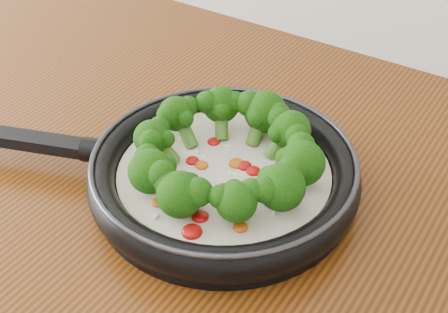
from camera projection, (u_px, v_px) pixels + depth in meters
The scene contains 1 object.
skillet at pixel (223, 169), 0.66m from camera, with size 0.49×0.38×0.09m.
Camera 1 is at (0.38, 0.68, 1.35)m, focal length 48.91 mm.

